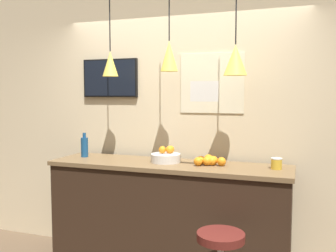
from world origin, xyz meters
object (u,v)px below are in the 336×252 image
at_px(juice_bottle, 85,147).
at_px(mounted_tv, 110,78).
at_px(fruit_bowl, 166,157).
at_px(spread_jar, 276,164).

xyz_separation_m(juice_bottle, mounted_tv, (0.14, 0.31, 0.71)).
bearing_deg(juice_bottle, mounted_tv, 65.46).
xyz_separation_m(fruit_bowl, spread_jar, (1.01, -0.01, -0.00)).
relative_size(fruit_bowl, juice_bottle, 1.13).
bearing_deg(mounted_tv, spread_jar, -9.89).
bearing_deg(fruit_bowl, juice_bottle, -179.57).
bearing_deg(mounted_tv, fruit_bowl, -21.84).
bearing_deg(fruit_bowl, spread_jar, -0.38).
bearing_deg(mounted_tv, juice_bottle, -114.54).
height_order(fruit_bowl, mounted_tv, mounted_tv).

